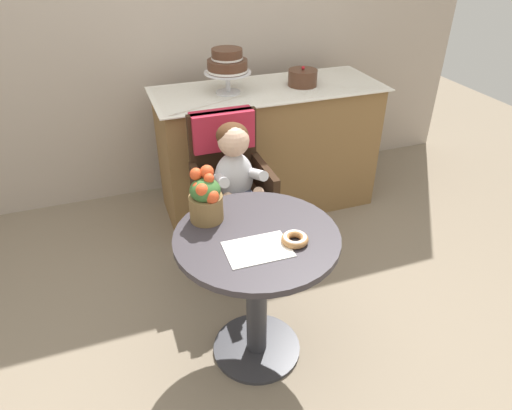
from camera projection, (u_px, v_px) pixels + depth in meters
name	position (u px, v px, depth m)	size (l,w,h in m)	color
ground_plane	(257.00, 348.00, 2.33)	(8.00, 8.00, 0.00)	gray
back_wall	(165.00, 7.00, 3.08)	(4.80, 0.10, 2.70)	#B2A393
cafe_table	(257.00, 273.00, 2.06)	(0.72, 0.72, 0.72)	#332D33
wicker_chair	(228.00, 169.00, 2.62)	(0.42, 0.45, 0.95)	#332114
seated_child	(236.00, 175.00, 2.48)	(0.27, 0.32, 0.73)	silver
paper_napkin	(258.00, 249.00, 1.85)	(0.27, 0.18, 0.00)	white
donut_front	(295.00, 239.00, 1.89)	(0.11, 0.11, 0.04)	#AD7542
flower_vase	(206.00, 197.00, 1.98)	(0.15, 0.16, 0.25)	brown
display_counter	(268.00, 149.00, 3.28)	(1.56, 0.62, 0.90)	olive
tiered_cake_stand	(227.00, 64.00, 2.86)	(0.30, 0.30, 0.28)	silver
round_layer_cake	(303.00, 78.00, 3.06)	(0.20, 0.20, 0.13)	#4C2D1E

